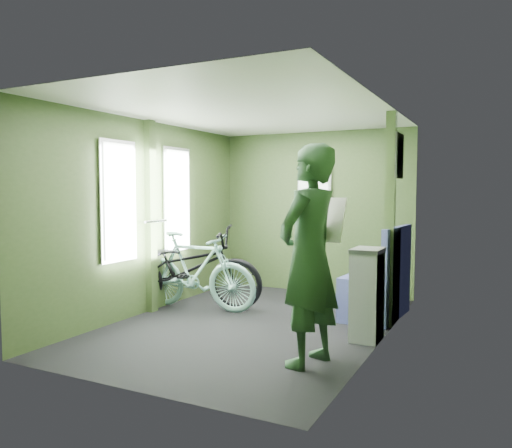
% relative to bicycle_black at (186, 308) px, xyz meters
% --- Properties ---
extents(room, '(4.00, 4.02, 2.31)m').
position_rel_bicycle_black_xyz_m(room, '(1.04, -0.26, 1.44)').
color(room, black).
rests_on(room, ground).
extents(bicycle_black, '(2.08, 1.31, 1.10)m').
position_rel_bicycle_black_xyz_m(bicycle_black, '(0.00, 0.00, 0.00)').
color(bicycle_black, black).
rests_on(bicycle_black, ground).
extents(bicycle_mint, '(1.64, 0.65, 1.03)m').
position_rel_bicycle_black_xyz_m(bicycle_mint, '(0.15, -0.02, 0.00)').
color(bicycle_mint, '#84C0B6').
rests_on(bicycle_mint, ground).
extents(passenger, '(0.59, 0.77, 1.86)m').
position_rel_bicycle_black_xyz_m(passenger, '(2.06, -1.19, 0.93)').
color(passenger, '#27482C').
rests_on(passenger, ground).
extents(waste_box, '(0.27, 0.37, 0.91)m').
position_rel_bicycle_black_xyz_m(waste_box, '(2.33, -0.29, 0.45)').
color(waste_box, gray).
rests_on(waste_box, ground).
extents(bench_seat, '(0.64, 1.04, 1.06)m').
position_rel_bicycle_black_xyz_m(bench_seat, '(2.22, 0.65, 0.31)').
color(bench_seat, navy).
rests_on(bench_seat, ground).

